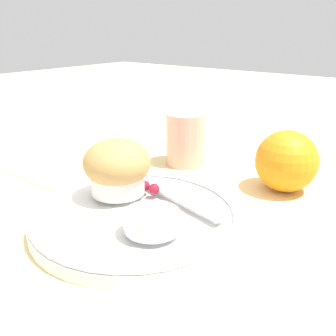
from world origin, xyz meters
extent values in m
plane|color=beige|center=(0.00, 0.00, 0.00)|extent=(3.00, 3.00, 0.00)
cylinder|color=white|center=(0.01, -0.02, 0.01)|extent=(0.24, 0.24, 0.01)
torus|color=white|center=(0.01, -0.02, 0.02)|extent=(0.24, 0.24, 0.01)
cylinder|color=silver|center=(-0.04, 0.00, 0.04)|extent=(0.07, 0.07, 0.03)
ellipsoid|color=#A87F47|center=(-0.04, 0.00, 0.06)|extent=(0.08, 0.08, 0.06)
cylinder|color=silver|center=(0.05, -0.04, 0.03)|extent=(0.06, 0.06, 0.02)
cylinder|color=white|center=(0.05, -0.04, 0.04)|extent=(0.05, 0.05, 0.00)
sphere|color=maroon|center=(-0.02, 0.02, 0.03)|extent=(0.01, 0.01, 0.01)
sphere|color=maroon|center=(0.00, 0.02, 0.03)|extent=(0.01, 0.01, 0.01)
cube|color=#B7B7BC|center=(0.02, 0.03, 0.02)|extent=(0.17, 0.05, 0.00)
sphere|color=orange|center=(0.11, 0.18, 0.04)|extent=(0.09, 0.09, 0.09)
cylinder|color=#E5998C|center=(-0.07, 0.18, 0.04)|extent=(0.07, 0.07, 0.09)
cube|color=white|center=(-0.21, 0.01, 0.00)|extent=(0.15, 0.08, 0.01)
camera|label=1|loc=(0.28, -0.30, 0.22)|focal=40.00mm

